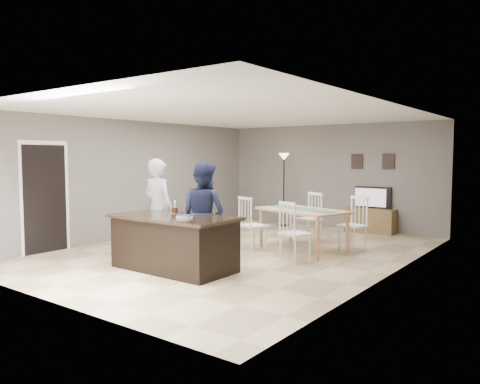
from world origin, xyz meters
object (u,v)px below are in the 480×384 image
Objects in this scene: plate_stack at (184,216)px; floor_lamp at (284,170)px; television at (371,198)px; woman at (158,208)px; tv_console at (370,221)px; man at (204,214)px; birthday_cake at (175,210)px; kitchen_island at (174,242)px; dining_table at (303,216)px.

floor_lamp is (-1.41, 5.35, 0.60)m from plate_stack.
television is 0.50× the size of woman.
tv_console is 1.31× the size of television.
woman is 1.03× the size of man.
man is 0.50m from birthday_cake.
plate_stack is at bearing 153.09° from woman.
television is 5.53m from woman.
kitchen_island is at bearing -48.97° from birthday_cake.
plate_stack is (0.14, -0.62, 0.03)m from man.
kitchen_island is 1.79× the size of tv_console.
woman is 1.13m from man.
man reaches higher than dining_table.
man is 4.93m from floor_lamp.
dining_table is at bearing 64.44° from birthday_cake.
dining_table is at bearing 85.18° from television.
tv_console is at bearing 101.67° from dining_table.
kitchen_island is 2.82m from dining_table.
woman is (-2.15, -5.09, 0.05)m from television.
television is at bearing 101.78° from dining_table.
floor_lamp is (-0.90, 5.04, 0.57)m from birthday_cake.
kitchen_island is 0.59m from birthday_cake.
dining_table is (1.90, 2.09, -0.23)m from woman.
plate_stack is 0.14× the size of floor_lamp.
man is 0.74× the size of dining_table.
dining_table is at bearing -94.94° from tv_console.
dining_table is 3.44m from floor_lamp.
floor_lamp reaches higher than television.
dining_table reaches higher than tv_console.
dining_table is at bearing -109.13° from man.
tv_console is 5.16m from man.
tv_console is at bearing 90.00° from television.
woman reaches higher than birthday_cake.
television is (1.20, 5.64, 0.41)m from kitchen_island.
kitchen_island is at bearing -78.22° from floor_lamp.
floor_lamp reaches higher than dining_table.
birthday_cake is at bearing 131.03° from kitchen_island.
kitchen_island is at bearing 149.34° from woman.
floor_lamp is at bearing 9.04° from television.
woman reaches higher than kitchen_island.
dining_table is (0.64, 2.71, -0.23)m from plate_stack.
kitchen_island is 0.72m from man.
plate_stack is at bearing -98.95° from tv_console.
man is 0.91× the size of floor_lamp.
kitchen_island is 1.10× the size of floor_lamp.
man is at bearing 179.41° from woman.
woman is (-2.15, -5.02, 0.62)m from tv_console.
birthday_cake is (-0.20, 0.23, 0.50)m from kitchen_island.
woman reaches higher than television.
kitchen_island is 7.83× the size of plate_stack.
tv_console is 2.97m from dining_table.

